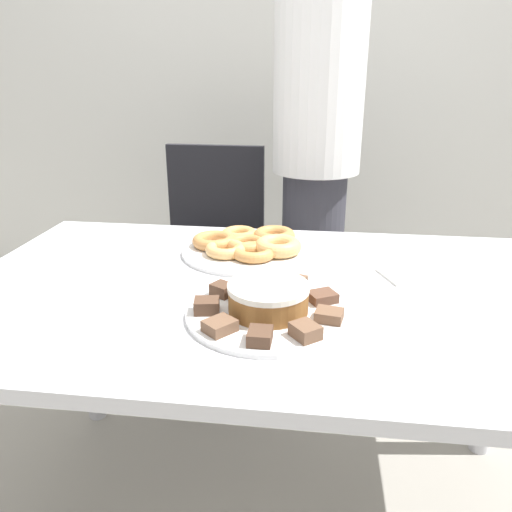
{
  "coord_description": "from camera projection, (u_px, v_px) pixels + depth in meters",
  "views": [
    {
      "loc": [
        0.1,
        -1.04,
        1.19
      ],
      "look_at": [
        -0.04,
        0.04,
        0.78
      ],
      "focal_mm": 35.0,
      "sensor_mm": 36.0,
      "label": 1
    }
  ],
  "objects": [
    {
      "name": "frosted_cake",
      "position": [
        268.0,
        298.0,
        1.0
      ],
      "size": [
        0.16,
        0.16,
        0.06
      ],
      "color": "brown",
      "rests_on": "plate_cake"
    },
    {
      "name": "lamington_7",
      "position": [
        329.0,
        315.0,
        0.97
      ],
      "size": [
        0.06,
        0.05,
        0.02
      ],
      "rotation": [
        0.0,
        0.0,
        6.09
      ],
      "color": "brown",
      "rests_on": "plate_cake"
    },
    {
      "name": "plate_donuts",
      "position": [
        247.0,
        251.0,
        1.36
      ],
      "size": [
        0.35,
        0.35,
        0.01
      ],
      "color": "white",
      "rests_on": "table"
    },
    {
      "name": "table",
      "position": [
        270.0,
        322.0,
        1.18
      ],
      "size": [
        1.46,
        0.88,
        0.72
      ],
      "color": "silver",
      "rests_on": "ground_plane"
    },
    {
      "name": "wall_back",
      "position": [
        304.0,
        45.0,
        2.37
      ],
      "size": [
        8.0,
        0.05,
        2.6
      ],
      "color": "silver",
      "rests_on": "ground_plane"
    },
    {
      "name": "lamington_4",
      "position": [
        220.0,
        326.0,
        0.93
      ],
      "size": [
        0.07,
        0.07,
        0.02
      ],
      "rotation": [
        0.0,
        0.0,
        4.0
      ],
      "color": "brown",
      "rests_on": "plate_cake"
    },
    {
      "name": "lamington_6",
      "position": [
        305.0,
        331.0,
        0.91
      ],
      "size": [
        0.07,
        0.07,
        0.03
      ],
      "rotation": [
        0.0,
        0.0,
        5.4
      ],
      "color": "brown",
      "rests_on": "plate_cake"
    },
    {
      "name": "donut_5",
      "position": [
        226.0,
        249.0,
        1.31
      ],
      "size": [
        0.11,
        0.11,
        0.03
      ],
      "color": "#E5AD66",
      "rests_on": "plate_donuts"
    },
    {
      "name": "lamington_5",
      "position": [
        260.0,
        336.0,
        0.89
      ],
      "size": [
        0.04,
        0.05,
        0.02
      ],
      "rotation": [
        0.0,
        0.0,
        4.7
      ],
      "color": "#513828",
      "rests_on": "plate_cake"
    },
    {
      "name": "donut_1",
      "position": [
        279.0,
        246.0,
        1.32
      ],
      "size": [
        0.12,
        0.12,
        0.04
      ],
      "color": "#E5AD66",
      "rests_on": "plate_donuts"
    },
    {
      "name": "lamington_2",
      "position": [
        222.0,
        290.0,
        1.08
      ],
      "size": [
        0.06,
        0.06,
        0.03
      ],
      "rotation": [
        0.0,
        0.0,
        2.6
      ],
      "color": "#513828",
      "rests_on": "plate_cake"
    },
    {
      "name": "donut_6",
      "position": [
        254.0,
        252.0,
        1.29
      ],
      "size": [
        0.12,
        0.12,
        0.03
      ],
      "color": "#D18E4C",
      "rests_on": "plate_donuts"
    },
    {
      "name": "donut_2",
      "position": [
        274.0,
        236.0,
        1.41
      ],
      "size": [
        0.12,
        0.12,
        0.04
      ],
      "color": "#C68447",
      "rests_on": "plate_donuts"
    },
    {
      "name": "donut_3",
      "position": [
        239.0,
        234.0,
        1.43
      ],
      "size": [
        0.1,
        0.1,
        0.03
      ],
      "color": "tan",
      "rests_on": "plate_donuts"
    },
    {
      "name": "person_standing",
      "position": [
        316.0,
        157.0,
        1.8
      ],
      "size": [
        0.31,
        0.31,
        1.68
      ],
      "color": "#383842",
      "rests_on": "ground_plane"
    },
    {
      "name": "napkin",
      "position": [
        410.0,
        275.0,
        1.2
      ],
      "size": [
        0.16,
        0.15,
        0.01
      ],
      "color": "white",
      "rests_on": "table"
    },
    {
      "name": "donut_0",
      "position": [
        247.0,
        244.0,
        1.35
      ],
      "size": [
        0.11,
        0.11,
        0.03
      ],
      "color": "#C68447",
      "rests_on": "plate_donuts"
    },
    {
      "name": "lamington_3",
      "position": [
        207.0,
        306.0,
        1.0
      ],
      "size": [
        0.06,
        0.05,
        0.03
      ],
      "rotation": [
        0.0,
        0.0,
        3.3
      ],
      "color": "#513828",
      "rests_on": "plate_cake"
    },
    {
      "name": "lamington_8",
      "position": [
        322.0,
        297.0,
        1.05
      ],
      "size": [
        0.07,
        0.07,
        0.02
      ],
      "rotation": [
        0.0,
        0.0,
        6.79
      ],
      "color": "brown",
      "rests_on": "plate_cake"
    },
    {
      "name": "lamington_1",
      "position": [
        256.0,
        282.0,
        1.12
      ],
      "size": [
        0.07,
        0.07,
        0.02
      ],
      "rotation": [
        0.0,
        0.0,
        1.91
      ],
      "color": "#513828",
      "rests_on": "plate_cake"
    },
    {
      "name": "office_chair_left",
      "position": [
        210.0,
        270.0,
        2.0
      ],
      "size": [
        0.45,
        0.45,
        0.91
      ],
      "rotation": [
        0.0,
        0.0,
        -0.03
      ],
      "color": "black",
      "rests_on": "ground_plane"
    },
    {
      "name": "donut_4",
      "position": [
        214.0,
        241.0,
        1.37
      ],
      "size": [
        0.12,
        0.12,
        0.03
      ],
      "color": "#C68447",
      "rests_on": "plate_donuts"
    },
    {
      "name": "plate_cake",
      "position": [
        268.0,
        313.0,
        1.01
      ],
      "size": [
        0.33,
        0.33,
        0.01
      ],
      "color": "white",
      "rests_on": "table"
    },
    {
      "name": "lamington_0",
      "position": [
        293.0,
        283.0,
        1.11
      ],
      "size": [
        0.06,
        0.07,
        0.03
      ],
      "rotation": [
        0.0,
        0.0,
        1.21
      ],
      "color": "brown",
      "rests_on": "plate_cake"
    }
  ]
}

